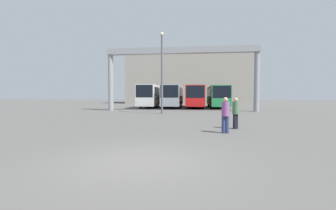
{
  "coord_description": "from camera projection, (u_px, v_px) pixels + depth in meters",
  "views": [
    {
      "loc": [
        1.42,
        -5.8,
        1.76
      ],
      "look_at": [
        -1.84,
        23.04,
        0.57
      ],
      "focal_mm": 24.0,
      "sensor_mm": 36.0,
      "label": 1
    }
  ],
  "objects": [
    {
      "name": "ground_plane",
      "position": [
        139.0,
        162.0,
        5.99
      ],
      "size": [
        200.0,
        200.0,
        0.0
      ],
      "primitive_type": "plane",
      "color": "#514F4C"
    },
    {
      "name": "building_backdrop",
      "position": [
        188.0,
        80.0,
        54.42
      ],
      "size": [
        27.65,
        12.0,
        11.4
      ],
      "color": "gray",
      "rests_on": "ground"
    },
    {
      "name": "overhead_gantry",
      "position": [
        181.0,
        61.0,
        25.78
      ],
      "size": [
        17.43,
        0.8,
        7.32
      ],
      "color": "gray",
      "rests_on": "ground"
    },
    {
      "name": "bus_slot_0",
      "position": [
        152.0,
        95.0,
        35.17
      ],
      "size": [
        2.5,
        11.78,
        3.3
      ],
      "color": "silver",
      "rests_on": "ground"
    },
    {
      "name": "bus_slot_1",
      "position": [
        173.0,
        95.0,
        34.14
      ],
      "size": [
        2.57,
        10.44,
        3.25
      ],
      "color": "#999EA5",
      "rests_on": "ground"
    },
    {
      "name": "bus_slot_2",
      "position": [
        195.0,
        95.0,
        33.79
      ],
      "size": [
        2.57,
        10.49,
        3.17
      ],
      "color": "red",
      "rests_on": "ground"
    },
    {
      "name": "bus_slot_3",
      "position": [
        217.0,
        96.0,
        33.43
      ],
      "size": [
        2.53,
        10.51,
        3.14
      ],
      "color": "#268C4C",
      "rests_on": "ground"
    },
    {
      "name": "pedestrian_mid_right",
      "position": [
        225.0,
        114.0,
        10.53
      ],
      "size": [
        0.35,
        0.35,
        1.69
      ],
      "rotation": [
        0.0,
        0.0,
        3.15
      ],
      "color": "navy",
      "rests_on": "ground"
    },
    {
      "name": "pedestrian_near_right",
      "position": [
        236.0,
        112.0,
        11.94
      ],
      "size": [
        0.35,
        0.35,
        1.66
      ],
      "rotation": [
        0.0,
        0.0,
        0.79
      ],
      "color": "black",
      "rests_on": "ground"
    },
    {
      "name": "lamp_post",
      "position": [
        162.0,
        70.0,
        21.88
      ],
      "size": [
        0.36,
        0.36,
        7.93
      ],
      "color": "#595B60",
      "rests_on": "ground"
    }
  ]
}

